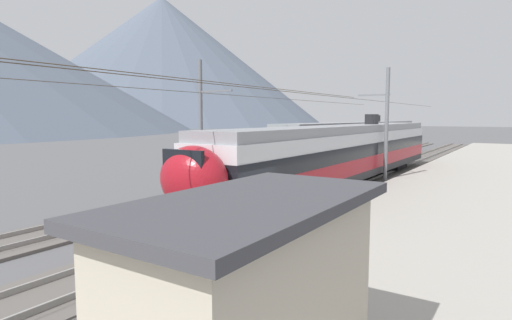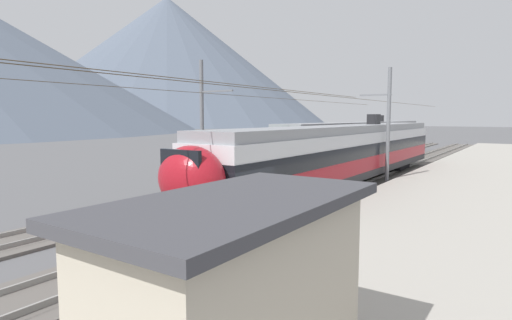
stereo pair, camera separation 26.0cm
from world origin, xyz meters
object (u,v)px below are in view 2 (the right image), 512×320
Objects in this scene: handbag_beside_passenger at (182,303)px; potted_plant_platform_edge at (337,212)px; platform_shelter at (239,298)px; train_far_track at (362,138)px; potted_plant_by_shelter at (338,205)px; catenary_mast_mid at (386,124)px; catenary_mast_far_side at (204,122)px; passenger_walking at (138,277)px; train_near_platform at (347,152)px; platform_sign at (257,209)px; handbag_near_sign at (258,249)px.

potted_plant_platform_edge reaches higher than handbag_beside_passenger.
handbag_beside_passenger is 3.33m from platform_shelter.
platform_shelter is at bearing -162.59° from train_far_track.
handbag_beside_passenger is at bearing -176.70° from potted_plant_by_shelter.
catenary_mast_far_side reaches higher than catenary_mast_mid.
train_near_platform is at bearing 10.34° from passenger_walking.
catenary_mast_mid is at bearing 8.72° from potted_plant_platform_edge.
passenger_walking is 4.21× the size of handbag_beside_passenger.
catenary_mast_mid is at bearing 7.90° from potted_plant_by_shelter.
catenary_mast_mid is at bearing -154.84° from train_far_track.
platform_shelter is at bearing -163.84° from potted_plant_by_shelter.
platform_sign is (-10.03, -10.58, -2.20)m from catenary_mast_far_side.
platform_sign reaches higher than passenger_walking.
platform_sign is 3.07× the size of potted_plant_platform_edge.
potted_plant_platform_edge is at bearing -160.19° from train_near_platform.
handbag_beside_passenger is 3.86m from handbag_near_sign.
potted_plant_by_shelter is at bearing -162.06° from train_far_track.
handbag_beside_passenger is (-13.25, -10.87, -3.55)m from catenary_mast_far_side.
handbag_beside_passenger is at bearing -174.17° from catenary_mast_mid.
platform_sign is at bearing 5.25° from handbag_beside_passenger.
handbag_near_sign is (4.74, 0.42, -0.80)m from passenger_walking.
platform_shelter reaches higher than potted_plant_by_shelter.
passenger_walking is 2.95m from platform_shelter.
catenary_mast_mid is 12.49m from potted_plant_platform_edge.
platform_sign reaches higher than potted_plant_by_shelter.
handbag_near_sign is (3.81, 0.63, 0.00)m from handbag_beside_passenger.
train_far_track is 0.74× the size of catenary_mast_far_side.
catenary_mast_far_side reaches higher than handbag_near_sign.
platform_shelter is (-36.53, -11.45, -0.38)m from train_far_track.
potted_plant_platform_edge is (-9.58, -3.45, -1.49)m from train_near_platform.
catenary_mast_mid is (-14.30, -6.72, 1.68)m from train_far_track.
train_far_track is 21.91m from catenary_mast_far_side.
handbag_near_sign is at bearing -174.99° from catenary_mast_mid.
potted_plant_by_shelter is at bearing -160.37° from train_near_platform.
train_near_platform is at bearing 19.63° from potted_plant_by_shelter.
handbag_near_sign is 5.58m from potted_plant_by_shelter.
potted_plant_platform_edge is 0.81× the size of potted_plant_by_shelter.
catenary_mast_far_side is 114.56× the size of handbag_near_sign.
catenary_mast_far_side is 17.96m from passenger_walking.
catenary_mast_far_side reaches higher than platform_shelter.
catenary_mast_far_side is at bearing 42.36° from platform_shelter.
platform_shelter reaches higher than handbag_beside_passenger.
handbag_near_sign is (-16.88, -1.48, -3.39)m from catenary_mast_mid.
platform_shelter is (-22.23, -4.74, -2.06)m from catenary_mast_mid.
handbag_beside_passenger is at bearing -12.95° from passenger_walking.
passenger_walking is 10.33m from potted_plant_by_shelter.
handbag_beside_passenger is at bearing -178.17° from potted_plant_platform_edge.
passenger_walking is 2.07× the size of potted_plant_by_shelter.
platform_shelter is (-0.61, -2.84, 0.53)m from passenger_walking.
train_near_platform is 14.47× the size of platform_sign.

